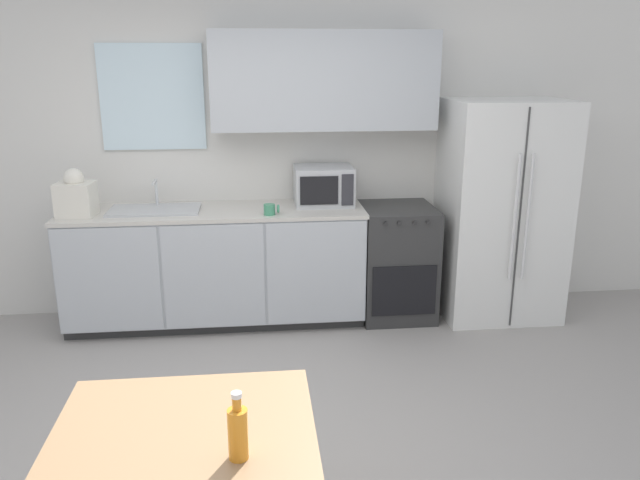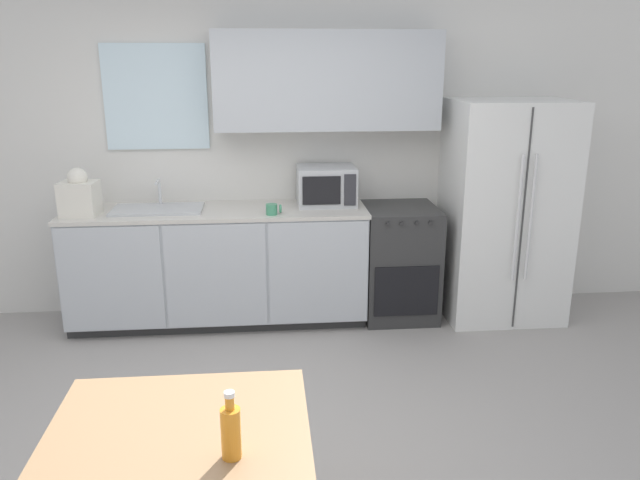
# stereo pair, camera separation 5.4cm
# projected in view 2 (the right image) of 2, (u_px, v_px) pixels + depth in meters

# --- Properties ---
(ground_plane) EXTENTS (12.00, 12.00, 0.00)m
(ground_plane) POSITION_uv_depth(u_px,v_px,m) (245.00, 455.00, 3.39)
(ground_plane) COLOR gray
(wall_back) EXTENTS (12.00, 0.38, 2.70)m
(wall_back) POSITION_uv_depth(u_px,v_px,m) (259.00, 138.00, 5.04)
(wall_back) COLOR silver
(wall_back) RESTS_ON ground_plane
(kitchen_counter) EXTENTS (2.34, 0.65, 0.94)m
(kitchen_counter) POSITION_uv_depth(u_px,v_px,m) (219.00, 266.00, 4.99)
(kitchen_counter) COLOR #333333
(kitchen_counter) RESTS_ON ground_plane
(oven_range) EXTENTS (0.59, 0.64, 0.92)m
(oven_range) POSITION_uv_depth(u_px,v_px,m) (399.00, 262.00, 5.12)
(oven_range) COLOR #2D2D2D
(oven_range) RESTS_ON ground_plane
(refrigerator) EXTENTS (0.92, 0.75, 1.76)m
(refrigerator) POSITION_uv_depth(u_px,v_px,m) (505.00, 211.00, 5.03)
(refrigerator) COLOR silver
(refrigerator) RESTS_ON ground_plane
(kitchen_sink) EXTENTS (0.69, 0.38, 0.22)m
(kitchen_sink) POSITION_uv_depth(u_px,v_px,m) (158.00, 208.00, 4.82)
(kitchen_sink) COLOR #B7BABC
(kitchen_sink) RESTS_ON kitchen_counter
(microwave) EXTENTS (0.46, 0.39, 0.31)m
(microwave) POSITION_uv_depth(u_px,v_px,m) (326.00, 185.00, 4.98)
(microwave) COLOR #B7BABC
(microwave) RESTS_ON kitchen_counter
(coffee_mug) EXTENTS (0.12, 0.09, 0.08)m
(coffee_mug) POSITION_uv_depth(u_px,v_px,m) (273.00, 209.00, 4.68)
(coffee_mug) COLOR #3F8C66
(coffee_mug) RESTS_ON kitchen_counter
(grocery_bag_0) EXTENTS (0.28, 0.24, 0.36)m
(grocery_bag_0) POSITION_uv_depth(u_px,v_px,m) (79.00, 195.00, 4.63)
(grocery_bag_0) COLOR silver
(grocery_bag_0) RESTS_ON kitchen_counter
(dining_table) EXTENTS (0.99, 0.88, 0.74)m
(dining_table) POSITION_uv_depth(u_px,v_px,m) (179.00, 457.00, 2.36)
(dining_table) COLOR #997551
(dining_table) RESTS_ON ground_plane
(drink_bottle) EXTENTS (0.07, 0.07, 0.26)m
(drink_bottle) POSITION_uv_depth(u_px,v_px,m) (231.00, 431.00, 2.15)
(drink_bottle) COLOR orange
(drink_bottle) RESTS_ON dining_table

